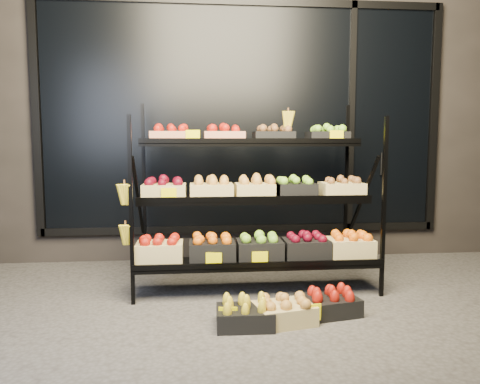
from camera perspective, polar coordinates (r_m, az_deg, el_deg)
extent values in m
plane|color=#514F4C|center=(3.77, 2.90, -13.90)|extent=(24.00, 24.00, 0.00)
cube|color=#2D2826|center=(6.14, -0.65, 10.39)|extent=(6.00, 2.00, 3.50)
cube|color=black|center=(5.12, 0.35, 9.01)|extent=(4.20, 0.04, 2.40)
cube|color=black|center=(5.18, 0.37, -4.47)|extent=(4.30, 0.06, 0.08)
cube|color=black|center=(5.30, 0.39, 22.21)|extent=(4.30, 0.06, 0.08)
cube|color=black|center=(5.32, -23.58, 8.40)|extent=(0.08, 0.06, 2.50)
cube|color=black|center=(5.74, 22.51, 8.24)|extent=(0.08, 0.06, 2.50)
cube|color=black|center=(5.36, 13.40, 8.72)|extent=(0.06, 0.06, 2.50)
cylinder|color=black|center=(5.45, 16.86, 3.32)|extent=(0.02, 0.02, 0.25)
cube|color=black|center=(3.76, -13.13, -2.31)|extent=(0.03, 0.03, 1.50)
cube|color=black|center=(4.03, 17.13, -1.85)|extent=(0.03, 0.03, 1.50)
cube|color=black|center=(4.70, -11.62, 0.37)|extent=(0.03, 0.03, 1.66)
cube|color=black|center=(4.93, 12.82, 0.60)|extent=(0.03, 0.03, 1.66)
cube|color=black|center=(4.02, 2.18, -8.66)|extent=(2.05, 0.42, 0.03)
cube|color=black|center=(3.82, 2.59, -8.91)|extent=(2.05, 0.02, 0.05)
cube|color=black|center=(4.22, 1.66, -1.04)|extent=(2.05, 0.40, 0.03)
cube|color=black|center=(4.03, 2.00, -0.88)|extent=(2.05, 0.02, 0.05)
cube|color=black|center=(4.49, 1.19, 5.79)|extent=(2.05, 0.40, 0.03)
cube|color=black|center=(4.30, 1.49, 6.24)|extent=(2.05, 0.02, 0.05)
cube|color=tan|center=(4.46, -8.41, 6.62)|extent=(0.38, 0.28, 0.11)
ellipsoid|color=#AB0E0C|center=(4.46, -8.43, 7.71)|extent=(0.32, 0.24, 0.07)
cube|color=tan|center=(4.46, -1.94, 6.68)|extent=(0.38, 0.28, 0.11)
ellipsoid|color=#AB0E0C|center=(4.47, -1.94, 7.77)|extent=(0.32, 0.24, 0.07)
cube|color=black|center=(4.52, 4.10, 6.66)|extent=(0.38, 0.28, 0.11)
ellipsoid|color=brown|center=(4.52, 4.11, 7.74)|extent=(0.32, 0.24, 0.07)
cube|color=black|center=(4.64, 10.59, 6.56)|extent=(0.38, 0.28, 0.11)
ellipsoid|color=#80C130|center=(4.64, 10.61, 7.61)|extent=(0.32, 0.24, 0.07)
cube|color=tan|center=(4.19, -9.22, 0.00)|extent=(0.38, 0.28, 0.14)
ellipsoid|color=#590616|center=(4.18, -9.25, 1.36)|extent=(0.32, 0.24, 0.07)
cube|color=tan|center=(4.18, -3.49, 0.05)|extent=(0.38, 0.28, 0.14)
ellipsoid|color=#C08536|center=(4.17, -3.50, 1.42)|extent=(0.32, 0.24, 0.07)
cube|color=tan|center=(4.21, 2.04, 0.11)|extent=(0.38, 0.28, 0.14)
ellipsoid|color=#C08536|center=(4.20, 2.05, 1.47)|extent=(0.32, 0.24, 0.07)
cube|color=black|center=(4.27, 6.62, 0.16)|extent=(0.38, 0.28, 0.14)
ellipsoid|color=#80C130|center=(4.26, 6.64, 1.49)|extent=(0.32, 0.24, 0.07)
cube|color=tan|center=(4.39, 12.29, 0.21)|extent=(0.38, 0.28, 0.14)
ellipsoid|color=brown|center=(4.38, 12.32, 1.51)|extent=(0.32, 0.24, 0.07)
cube|color=tan|center=(3.97, -9.76, -7.37)|extent=(0.38, 0.28, 0.18)
ellipsoid|color=#AB0E0C|center=(3.95, -9.79, -5.67)|extent=(0.32, 0.24, 0.07)
cube|color=black|center=(3.96, -3.42, -7.32)|extent=(0.38, 0.28, 0.18)
ellipsoid|color=#DB620B|center=(3.94, -3.43, -5.62)|extent=(0.32, 0.24, 0.07)
cube|color=black|center=(4.00, 2.41, -7.19)|extent=(0.38, 0.28, 0.18)
ellipsoid|color=#80C130|center=(3.97, 2.41, -5.51)|extent=(0.32, 0.24, 0.07)
cube|color=black|center=(4.07, 8.05, -7.00)|extent=(0.38, 0.28, 0.18)
ellipsoid|color=#590616|center=(4.05, 8.08, -5.35)|extent=(0.32, 0.24, 0.07)
cube|color=tan|center=(4.18, 13.25, -6.77)|extent=(0.38, 0.28, 0.18)
ellipsoid|color=#DB620B|center=(4.16, 13.29, -5.16)|extent=(0.32, 0.24, 0.07)
ellipsoid|color=gold|center=(3.76, -13.93, 1.07)|extent=(0.14, 0.08, 0.22)
ellipsoid|color=gold|center=(3.80, -13.80, -3.77)|extent=(0.14, 0.08, 0.22)
ellipsoid|color=gold|center=(4.45, 5.90, 9.86)|extent=(0.14, 0.08, 0.22)
cube|color=#ECE200|center=(4.04, -8.67, -0.36)|extent=(0.13, 0.01, 0.12)
cube|color=#ECE200|center=(4.51, 11.70, 6.62)|extent=(0.13, 0.01, 0.12)
cube|color=#ECE200|center=(4.30, -5.77, 6.74)|extent=(0.13, 0.01, 0.12)
cube|color=#ECE200|center=(3.83, -3.21, -8.27)|extent=(0.13, 0.01, 0.12)
cube|color=#ECE200|center=(3.86, 2.44, -8.14)|extent=(0.13, 0.01, 0.12)
cube|color=#ECE200|center=(3.35, -1.47, -15.46)|extent=(0.13, 0.01, 0.12)
cube|color=#ECE200|center=(3.44, 8.79, -14.93)|extent=(0.13, 0.01, 0.12)
cube|color=black|center=(3.38, 0.61, -15.06)|extent=(0.40, 0.30, 0.13)
ellipsoid|color=gold|center=(3.35, 0.61, -13.50)|extent=(0.34, 0.25, 0.07)
cube|color=tan|center=(3.46, 5.40, -14.55)|extent=(0.46, 0.38, 0.14)
ellipsoid|color=#C08536|center=(3.43, 5.42, -12.99)|extent=(0.39, 0.32, 0.07)
cube|color=black|center=(3.67, 11.03, -13.47)|extent=(0.44, 0.36, 0.13)
ellipsoid|color=#AB0E0C|center=(3.64, 11.06, -12.04)|extent=(0.37, 0.30, 0.07)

